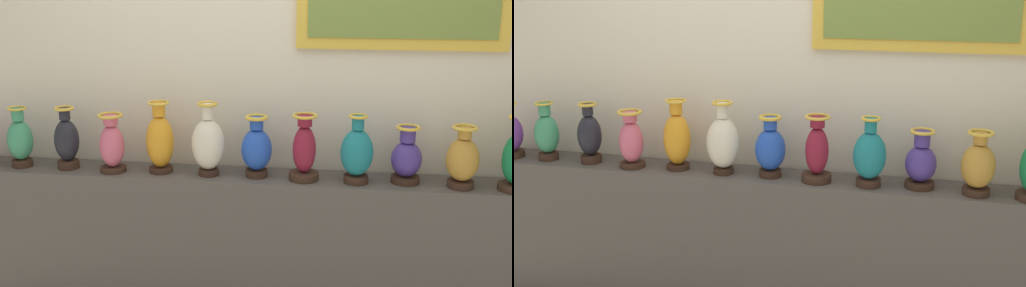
% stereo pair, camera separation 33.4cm
% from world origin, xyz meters
% --- Properties ---
extents(display_shelf, '(3.42, 0.29, 0.84)m').
position_xyz_m(display_shelf, '(0.00, 0.00, 0.42)').
color(display_shelf, '#4C4742').
rests_on(display_shelf, ground_plane).
extents(back_wall, '(5.62, 0.14, 3.03)m').
position_xyz_m(back_wall, '(0.01, 0.20, 1.52)').
color(back_wall, beige).
rests_on(back_wall, ground_plane).
extents(vase_jade, '(0.14, 0.14, 0.34)m').
position_xyz_m(vase_jade, '(-1.33, -0.03, 0.99)').
color(vase_jade, '#382319').
rests_on(vase_jade, display_shelf).
extents(vase_onyx, '(0.13, 0.13, 0.35)m').
position_xyz_m(vase_onyx, '(-1.06, -0.02, 1.00)').
color(vase_onyx, '#382319').
rests_on(vase_onyx, display_shelf).
extents(vase_rose, '(0.14, 0.14, 0.32)m').
position_xyz_m(vase_rose, '(-0.79, -0.04, 0.99)').
color(vase_rose, '#382319').
rests_on(vase_rose, display_shelf).
extents(vase_amber, '(0.15, 0.15, 0.39)m').
position_xyz_m(vase_amber, '(-0.53, -0.01, 1.02)').
color(vase_amber, '#382319').
rests_on(vase_amber, display_shelf).
extents(vase_ivory, '(0.18, 0.18, 0.40)m').
position_xyz_m(vase_ivory, '(-0.25, -0.03, 1.02)').
color(vase_ivory, '#382319').
rests_on(vase_ivory, display_shelf).
extents(vase_sapphire, '(0.16, 0.16, 0.34)m').
position_xyz_m(vase_sapphire, '(0.01, -0.02, 0.99)').
color(vase_sapphire, '#382319').
rests_on(vase_sapphire, display_shelf).
extents(vase_burgundy, '(0.16, 0.16, 0.35)m').
position_xyz_m(vase_burgundy, '(0.26, -0.04, 1.00)').
color(vase_burgundy, '#382319').
rests_on(vase_burgundy, display_shelf).
extents(vase_teal, '(0.17, 0.17, 0.36)m').
position_xyz_m(vase_teal, '(0.53, -0.04, 1.00)').
color(vase_teal, '#382319').
rests_on(vase_teal, display_shelf).
extents(vase_indigo, '(0.16, 0.16, 0.30)m').
position_xyz_m(vase_indigo, '(0.79, -0.01, 0.97)').
color(vase_indigo, '#382319').
rests_on(vase_indigo, display_shelf).
extents(vase_ochre, '(0.16, 0.16, 0.32)m').
position_xyz_m(vase_ochre, '(1.06, -0.05, 0.99)').
color(vase_ochre, '#382319').
rests_on(vase_ochre, display_shelf).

